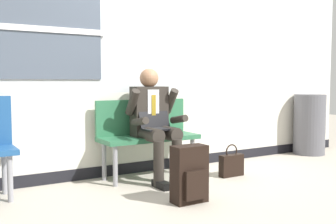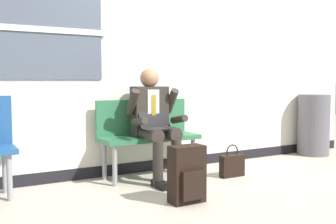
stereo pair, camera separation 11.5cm
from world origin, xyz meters
The scene contains 7 objects.
ground_plane centered at (0.00, 0.00, 0.00)m, with size 18.00×18.00×0.00m, color #B2A899.
station_wall centered at (-0.02, 0.70, 1.30)m, with size 6.55×0.17×2.62m.
bench_with_person centered at (-0.25, 0.42, 0.52)m, with size 1.13×0.42×0.87m.
person_seated centered at (-0.25, 0.22, 0.65)m, with size 0.57×0.70×1.23m.
backpack centered at (-0.38, -0.65, 0.25)m, with size 0.31×0.21×0.51m.
handbag centered at (0.58, -0.09, 0.13)m, with size 0.30×0.09×0.37m.
trash_bin centered at (2.50, 0.40, 0.44)m, with size 0.46×0.46×0.89m, color #595960.
Camera 2 is at (-2.26, -3.59, 1.08)m, focal length 42.45 mm.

